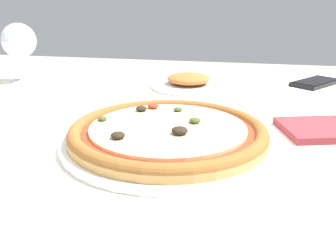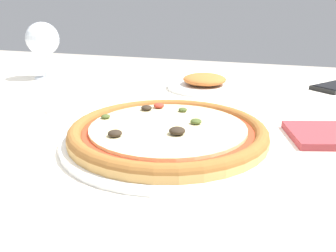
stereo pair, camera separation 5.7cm
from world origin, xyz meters
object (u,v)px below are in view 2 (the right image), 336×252
pizza_plate (168,134)px  fork (63,101)px  wine_glass_far_right (43,40)px  dining_table (168,169)px  side_plate (204,83)px

pizza_plate → fork: (-0.29, 0.16, -0.01)m
fork → wine_glass_far_right: (-0.18, 0.20, 0.10)m
dining_table → wine_glass_far_right: size_ratio=9.75×
fork → side_plate: bearing=38.9°
pizza_plate → dining_table: bearing=108.5°
wine_glass_far_right → fork: bearing=-48.0°
dining_table → side_plate: 0.34m
wine_glass_far_right → side_plate: 0.45m
wine_glass_far_right → side_plate: (0.44, 0.02, -0.09)m
pizza_plate → fork: size_ratio=1.95×
fork → side_plate: size_ratio=0.93×
wine_glass_far_right → side_plate: size_ratio=0.84×
fork → side_plate: 0.34m
dining_table → pizza_plate: 0.10m
fork → wine_glass_far_right: bearing=132.0°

